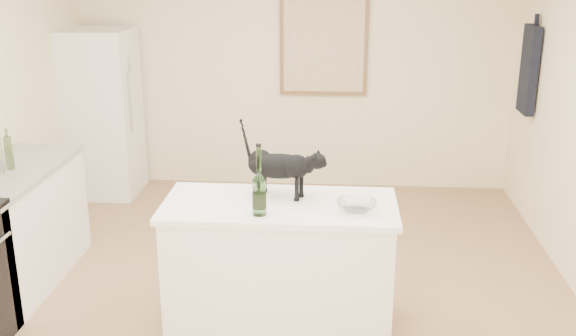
% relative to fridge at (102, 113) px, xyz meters
% --- Properties ---
extents(floor, '(5.50, 5.50, 0.00)m').
position_rel_fridge_xyz_m(floor, '(1.95, -2.35, -0.85)').
color(floor, '#9E7654').
rests_on(floor, ground).
extents(wall_back, '(4.50, 0.00, 4.50)m').
position_rel_fridge_xyz_m(wall_back, '(1.95, 0.40, 0.45)').
color(wall_back, beige).
rests_on(wall_back, ground).
extents(island_base, '(1.44, 0.67, 0.86)m').
position_rel_fridge_xyz_m(island_base, '(2.05, -2.55, -0.42)').
color(island_base, white).
rests_on(island_base, floor).
extents(island_top, '(1.50, 0.70, 0.04)m').
position_rel_fridge_xyz_m(island_top, '(2.05, -2.55, 0.03)').
color(island_top, white).
rests_on(island_top, island_base).
extents(left_cabinets, '(0.60, 1.40, 0.86)m').
position_rel_fridge_xyz_m(left_cabinets, '(0.00, -2.05, -0.42)').
color(left_cabinets, white).
rests_on(left_cabinets, floor).
extents(left_countertop, '(0.62, 1.44, 0.04)m').
position_rel_fridge_xyz_m(left_countertop, '(0.00, -2.05, 0.03)').
color(left_countertop, gray).
rests_on(left_countertop, left_cabinets).
extents(fridge, '(0.68, 0.68, 1.70)m').
position_rel_fridge_xyz_m(fridge, '(0.00, 0.00, 0.00)').
color(fridge, white).
rests_on(fridge, floor).
extents(artwork_frame, '(0.90, 0.03, 1.10)m').
position_rel_fridge_xyz_m(artwork_frame, '(2.25, 0.37, 0.70)').
color(artwork_frame, brown).
rests_on(artwork_frame, wall_back).
extents(artwork_canvas, '(0.82, 0.00, 1.02)m').
position_rel_fridge_xyz_m(artwork_canvas, '(2.25, 0.35, 0.70)').
color(artwork_canvas, beige).
rests_on(artwork_canvas, wall_back).
extents(hanging_garment, '(0.08, 0.34, 0.80)m').
position_rel_fridge_xyz_m(hanging_garment, '(4.14, -0.30, 0.55)').
color(hanging_garment, black).
rests_on(hanging_garment, wall_right).
extents(black_cat, '(0.55, 0.32, 0.37)m').
position_rel_fridge_xyz_m(black_cat, '(2.04, -2.42, 0.23)').
color(black_cat, black).
rests_on(black_cat, island_top).
extents(wine_bottle, '(0.10, 0.10, 0.40)m').
position_rel_fridge_xyz_m(wine_bottle, '(1.94, -2.76, 0.25)').
color(wine_bottle, '#265823').
rests_on(wine_bottle, island_top).
extents(glass_bowl, '(0.25, 0.25, 0.06)m').
position_rel_fridge_xyz_m(glass_bowl, '(2.54, -2.64, 0.08)').
color(glass_bowl, silver).
rests_on(glass_bowl, island_top).
extents(fridge_paper, '(0.01, 0.13, 0.17)m').
position_rel_fridge_xyz_m(fridge_paper, '(0.34, -0.03, 0.50)').
color(fridge_paper, silver).
rests_on(fridge_paper, fridge).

